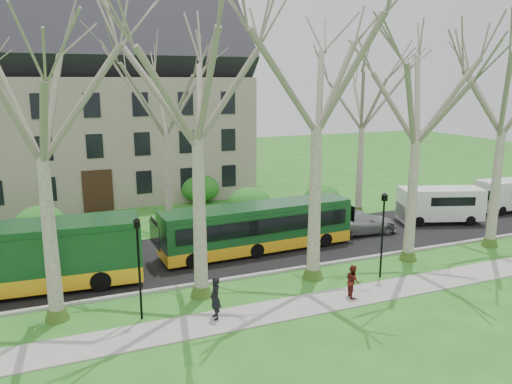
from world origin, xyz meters
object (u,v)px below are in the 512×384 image
bus_follow (258,227)px  pedestrian_b (353,281)px  van_a (440,205)px  pedestrian_a (215,298)px  sedan (358,222)px  van_b (512,195)px

bus_follow → pedestrian_b: 7.74m
van_a → pedestrian_b: bearing=-127.5°
van_a → pedestrian_a: (-18.88, -7.86, -0.30)m
sedan → pedestrian_b: bearing=148.0°
sedan → pedestrian_b: size_ratio=3.42×
pedestrian_b → pedestrian_a: bearing=100.8°
bus_follow → sedan: 7.36m
bus_follow → van_a: bearing=0.0°
sedan → pedestrian_a: bearing=125.7°
sedan → pedestrian_b: 9.96m
pedestrian_a → bus_follow: bearing=146.3°
bus_follow → van_b: 21.43m
van_a → van_b: 7.41m
bus_follow → pedestrian_b: bearing=-80.7°
sedan → pedestrian_b: (-5.70, -8.17, 0.01)m
van_a → van_b: bearing=22.7°
pedestrian_a → pedestrian_b: pedestrian_a is taller
pedestrian_b → sedan: bearing=-21.2°
pedestrian_a → pedestrian_b: (6.47, -0.33, -0.16)m
pedestrian_b → bus_follow: bearing=25.7°
sedan → pedestrian_a: (-12.18, -7.84, 0.16)m
van_b → pedestrian_b: 21.62m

